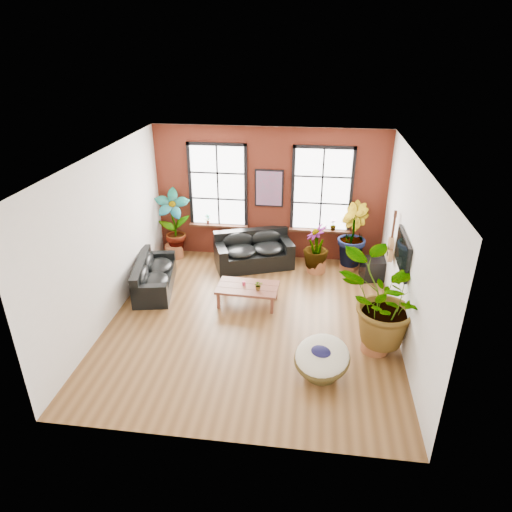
{
  "coord_description": "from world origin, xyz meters",
  "views": [
    {
      "loc": [
        1.14,
        -8.09,
        5.5
      ],
      "look_at": [
        0.0,
        0.6,
        1.25
      ],
      "focal_mm": 32.0,
      "sensor_mm": 36.0,
      "label": 1
    }
  ],
  "objects": [
    {
      "name": "room",
      "position": [
        0.0,
        0.15,
        1.75
      ],
      "size": [
        6.04,
        6.54,
        3.54
      ],
      "color": "brown",
      "rests_on": "ground"
    },
    {
      "name": "floor_plant_back_left",
      "position": [
        -2.52,
        2.85,
        1.02
      ],
      "size": [
        1.03,
        0.8,
        1.75
      ],
      "primitive_type": "imported",
      "rotation": [
        0.0,
        0.0,
        0.2
      ],
      "color": "#1B4E14",
      "rests_on": "ground"
    },
    {
      "name": "pot_right_wall",
      "position": [
        2.49,
        -0.68,
        0.2
      ],
      "size": [
        0.66,
        0.66,
        0.39
      ],
      "rotation": [
        0.0,
        0.0,
        0.28
      ],
      "color": "#985531",
      "rests_on": "ground"
    },
    {
      "name": "coffee_table",
      "position": [
        -0.2,
        0.69,
        0.39
      ],
      "size": [
        1.39,
        0.84,
        0.52
      ],
      "rotation": [
        0.0,
        0.0,
        -0.04
      ],
      "color": "brown",
      "rests_on": "ground"
    },
    {
      "name": "sill_plant_right",
      "position": [
        1.7,
        3.13,
        1.04
      ],
      "size": [
        0.19,
        0.19,
        0.27
      ],
      "primitive_type": "imported",
      "rotation": [
        0.0,
        0.0,
        3.49
      ],
      "color": "#1B4E14",
      "rests_on": "room"
    },
    {
      "name": "media_box",
      "position": [
        2.76,
        2.28,
        0.26
      ],
      "size": [
        0.72,
        0.64,
        0.53
      ],
      "rotation": [
        0.0,
        0.0,
        0.2
      ],
      "color": "black",
      "rests_on": "ground"
    },
    {
      "name": "floor_plant_mid",
      "position": [
        1.28,
        2.46,
        0.71
      ],
      "size": [
        0.72,
        0.72,
        1.14
      ],
      "primitive_type": "imported",
      "rotation": [
        0.0,
        0.0,
        4.86
      ],
      "color": "#1B4E14",
      "rests_on": "ground"
    },
    {
      "name": "tv_wall_unit",
      "position": [
        2.93,
        0.6,
        1.54
      ],
      "size": [
        0.13,
        1.86,
        1.2
      ],
      "color": "black",
      "rests_on": "room"
    },
    {
      "name": "sofa_left",
      "position": [
        -2.54,
        1.05,
        0.34
      ],
      "size": [
        1.14,
        2.02,
        0.75
      ],
      "rotation": [
        0.0,
        0.0,
        1.76
      ],
      "color": "black",
      "rests_on": "ground"
    },
    {
      "name": "floor_plant_back_right",
      "position": [
        2.15,
        2.78,
        0.96
      ],
      "size": [
        0.87,
        1.01,
        1.61
      ],
      "primitive_type": "imported",
      "rotation": [
        0.0,
        0.0,
        1.76
      ],
      "color": "#1B4E14",
      "rests_on": "ground"
    },
    {
      "name": "table_plant",
      "position": [
        0.06,
        0.58,
        0.55
      ],
      "size": [
        0.23,
        0.22,
        0.22
      ],
      "primitive_type": "imported",
      "rotation": [
        0.0,
        0.0,
        0.27
      ],
      "color": "#1B4E14",
      "rests_on": "coffee_table"
    },
    {
      "name": "poster",
      "position": [
        0.0,
        3.18,
        1.95
      ],
      "size": [
        0.74,
        0.06,
        0.98
      ],
      "color": "black",
      "rests_on": "room"
    },
    {
      "name": "pot_mid",
      "position": [
        1.32,
        2.46,
        0.17
      ],
      "size": [
        0.59,
        0.59,
        0.34
      ],
      "rotation": [
        0.0,
        0.0,
        0.28
      ],
      "color": "#985531",
      "rests_on": "ground"
    },
    {
      "name": "sill_plant_left",
      "position": [
        -1.65,
        3.13,
        1.04
      ],
      "size": [
        0.17,
        0.17,
        0.27
      ],
      "primitive_type": "imported",
      "rotation": [
        0.0,
        0.0,
        0.79
      ],
      "color": "#1B4E14",
      "rests_on": "room"
    },
    {
      "name": "floor_plant_right_wall",
      "position": [
        2.52,
        -0.68,
        1.06
      ],
      "size": [
        1.82,
        1.64,
        1.8
      ],
      "primitive_type": "imported",
      "rotation": [
        0.0,
        0.0,
        3.3
      ],
      "color": "#1B4E14",
      "rests_on": "ground"
    },
    {
      "name": "pot_back_right",
      "position": [
        2.18,
        2.77,
        0.18
      ],
      "size": [
        0.53,
        0.53,
        0.36
      ],
      "rotation": [
        0.0,
        0.0,
        0.07
      ],
      "color": "#985531",
      "rests_on": "ground"
    },
    {
      "name": "sofa_back",
      "position": [
        -0.34,
        2.61,
        0.41
      ],
      "size": [
        2.18,
        1.59,
        0.9
      ],
      "rotation": [
        0.0,
        0.0,
        0.36
      ],
      "color": "black",
      "rests_on": "ground"
    },
    {
      "name": "papasan_chair",
      "position": [
        1.46,
        -1.56,
        0.38
      ],
      "size": [
        1.29,
        1.3,
        0.74
      ],
      "rotation": [
        0.0,
        0.0,
        -0.4
      ],
      "color": "#4D3F1B",
      "rests_on": "ground"
    },
    {
      "name": "pot_back_left",
      "position": [
        -2.55,
        2.83,
        0.18
      ],
      "size": [
        0.56,
        0.56,
        0.36
      ],
      "rotation": [
        0.0,
        0.0,
        -0.16
      ],
      "color": "#985531",
      "rests_on": "ground"
    }
  ]
}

